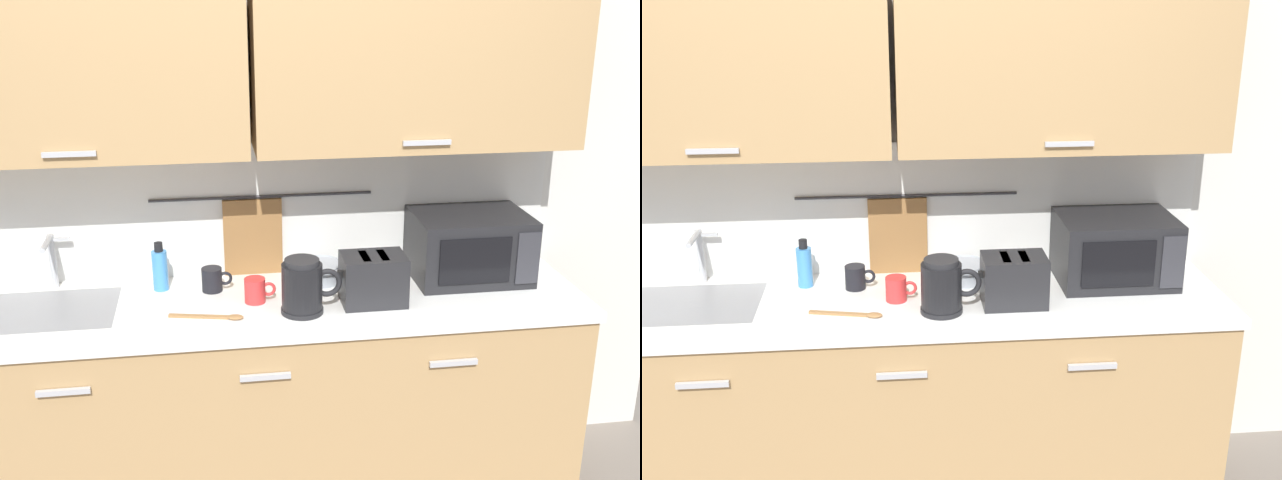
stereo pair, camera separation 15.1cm
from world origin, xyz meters
The scene contains 11 objects.
counter_unit centered at (-0.01, 0.30, 0.46)m, with size 2.53×0.64×0.90m.
back_wall_assembly centered at (0.00, 0.53, 1.52)m, with size 3.70×0.41×2.50m.
sink_faucet centered at (-0.79, 0.53, 1.04)m, with size 0.09×0.17×0.22m.
microwave centered at (0.87, 0.41, 1.04)m, with size 0.46×0.35×0.27m.
electric_kettle centered at (0.16, 0.16, 1.00)m, with size 0.23×0.16×0.21m.
dish_soap_bottle centered at (-0.37, 0.46, 0.99)m, with size 0.06×0.06×0.20m.
mug_near_sink centered at (-0.17, 0.42, 0.95)m, with size 0.12×0.08×0.09m.
mixing_bowl centered at (0.26, 0.45, 0.94)m, with size 0.21×0.21×0.08m.
toaster centered at (0.43, 0.21, 1.00)m, with size 0.26×0.17×0.19m.
mug_by_kettle centered at (-0.01, 0.28, 0.95)m, with size 0.12×0.08×0.09m.
wooden_spoon centered at (-0.16, 0.16, 0.91)m, with size 0.27×0.09×0.01m.
Camera 1 is at (-0.16, -2.39, 2.08)m, focal length 42.77 mm.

